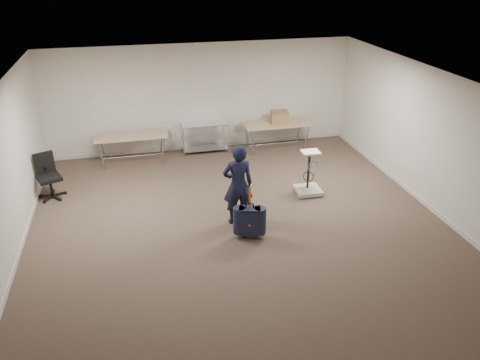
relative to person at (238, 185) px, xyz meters
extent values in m
plane|color=#49372C|center=(-0.01, -0.44, -0.82)|extent=(9.00, 9.00, 0.00)
plane|color=beige|center=(-0.01, 4.06, 0.58)|extent=(8.00, 0.00, 8.00)
plane|color=beige|center=(-0.01, -4.94, 0.58)|extent=(8.00, 0.00, 8.00)
plane|color=beige|center=(3.99, -0.44, 0.58)|extent=(0.00, 9.00, 9.00)
plane|color=white|center=(-0.01, -0.44, 1.98)|extent=(8.00, 8.00, 0.00)
cube|color=beige|center=(-0.01, 4.05, -0.77)|extent=(8.00, 0.02, 0.10)
cube|color=beige|center=(-4.00, -0.44, -0.77)|extent=(0.02, 9.00, 0.10)
cube|color=beige|center=(3.98, -0.44, -0.77)|extent=(0.02, 9.00, 0.10)
cube|color=tan|center=(-1.91, 3.51, -0.10)|extent=(1.80, 0.75, 0.03)
cylinder|color=gray|center=(-1.91, 3.51, -0.67)|extent=(1.50, 0.02, 0.02)
cylinder|color=gray|center=(-2.66, 3.21, -0.47)|extent=(0.13, 0.04, 0.69)
cylinder|color=gray|center=(-1.16, 3.21, -0.47)|extent=(0.13, 0.04, 0.69)
cylinder|color=gray|center=(-2.66, 3.81, -0.47)|extent=(0.13, 0.04, 0.69)
cylinder|color=gray|center=(-1.16, 3.81, -0.47)|extent=(0.13, 0.04, 0.69)
cube|color=tan|center=(1.89, 3.51, -0.10)|extent=(1.80, 0.75, 0.03)
cylinder|color=gray|center=(1.89, 3.51, -0.67)|extent=(1.50, 0.02, 0.02)
cylinder|color=gray|center=(1.14, 3.21, -0.47)|extent=(0.13, 0.04, 0.69)
cylinder|color=gray|center=(2.64, 3.21, -0.47)|extent=(0.13, 0.04, 0.69)
cylinder|color=gray|center=(1.14, 3.81, -0.47)|extent=(0.13, 0.04, 0.69)
cylinder|color=gray|center=(2.64, 3.81, -0.47)|extent=(0.13, 0.04, 0.69)
cylinder|color=silver|center=(-0.61, 3.53, -0.42)|extent=(0.02, 0.02, 0.80)
cylinder|color=silver|center=(0.59, 3.53, -0.42)|extent=(0.02, 0.02, 0.80)
cylinder|color=silver|center=(-0.61, 3.98, -0.42)|extent=(0.02, 0.02, 0.80)
cylinder|color=silver|center=(0.59, 3.98, -0.42)|extent=(0.02, 0.02, 0.80)
cube|color=silver|center=(-0.01, 3.76, -0.72)|extent=(1.20, 0.45, 0.02)
cube|color=silver|center=(-0.01, 3.76, -0.37)|extent=(1.20, 0.45, 0.02)
cube|color=silver|center=(-0.01, 3.76, -0.04)|extent=(1.20, 0.45, 0.01)
imported|color=black|center=(0.00, 0.00, 0.00)|extent=(0.60, 0.39, 1.63)
cube|color=#161B33|center=(0.08, -0.62, -0.45)|extent=(0.43, 0.32, 0.53)
cube|color=black|center=(0.08, -0.60, -0.73)|extent=(0.38, 0.25, 0.03)
cylinder|color=black|center=(-0.04, -0.58, -0.78)|extent=(0.04, 0.08, 0.07)
cylinder|color=black|center=(0.19, -0.65, -0.78)|extent=(0.04, 0.08, 0.07)
torus|color=black|center=(0.08, -0.62, -0.15)|extent=(0.17, 0.07, 0.17)
cube|color=#FF620D|center=(0.08, -0.60, 0.04)|extent=(0.04, 0.02, 0.41)
cylinder|color=black|center=(-3.69, 1.93, -0.77)|extent=(0.60, 0.60, 0.09)
cylinder|color=black|center=(-3.69, 1.93, -0.57)|extent=(0.06, 0.06, 0.40)
cube|color=black|center=(-3.69, 1.93, -0.35)|extent=(0.60, 0.60, 0.08)
cube|color=black|center=(-3.78, 2.14, -0.07)|extent=(0.41, 0.21, 0.48)
cube|color=beige|center=(1.79, 0.84, -0.75)|extent=(0.56, 0.56, 0.09)
cylinder|color=black|center=(1.58, 0.62, -0.79)|extent=(0.06, 0.06, 0.04)
cylinder|color=black|center=(1.79, 0.89, -0.28)|extent=(0.05, 0.05, 0.86)
cube|color=beige|center=(1.79, 0.84, 0.16)|extent=(0.39, 0.34, 0.04)
torus|color=blue|center=(1.85, 0.75, -0.17)|extent=(0.28, 0.12, 0.27)
cube|color=#8D5D41|center=(1.94, 3.48, 0.08)|extent=(0.48, 0.38, 0.33)
camera|label=1|loc=(-1.82, -7.77, 3.97)|focal=35.00mm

